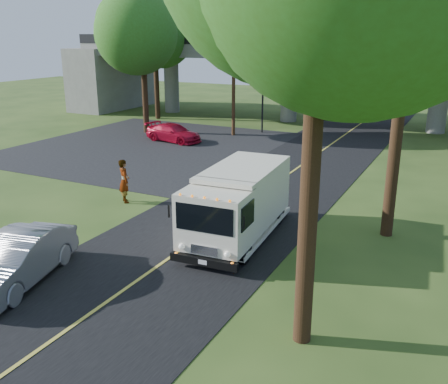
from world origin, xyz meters
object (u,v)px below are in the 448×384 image
Objects in this scene: tree_left_far at (155,32)px; step_van at (238,202)px; tree_left_lot at (143,25)px; pedestrian at (124,181)px; utility_pole at (234,73)px; traffic_signal at (263,91)px; silver_sedan at (17,259)px; red_sedan at (174,133)px.

step_van is (18.10, -21.67, -6.02)m from tree_left_far.
tree_left_lot reaches higher than step_van.
pedestrian is (11.74, -20.17, -6.46)m from tree_left_far.
tree_left_far is at bearing 157.57° from utility_pole.
utility_pole is at bearing 112.17° from step_van.
utility_pole is 1.41× the size of step_van.
utility_pole is 4.55× the size of pedestrian.
utility_pole is 16.90m from pedestrian.
traffic_signal is 21.21m from step_van.
traffic_signal reaches higher than silver_sedan.
tree_left_far is 1.55× the size of step_van.
pedestrian is at bearing -59.81° from tree_left_far.
utility_pole is 7.43m from tree_left_lot.
traffic_signal is 2.86m from utility_pole.
step_van is 3.23× the size of pedestrian.
tree_left_far is 12.25m from red_sedan.
step_van is at bearing -50.13° from tree_left_far.
tree_left_far is 2.31× the size of red_sedan.
tree_left_far reaches higher than red_sedan.
tree_left_far is (-10.79, 1.84, 4.25)m from traffic_signal.
red_sedan is at bearing 125.78° from step_van.
traffic_signal reaches higher than red_sedan.
step_van is at bearing -153.55° from pedestrian.
tree_left_far is 28.87m from step_van.
tree_left_lot is 5.31× the size of pedestrian.
utility_pole is at bearing -26.18° from red_sedan.
step_van reaches higher than pedestrian.
step_van is at bearing -63.73° from utility_pole.
tree_left_lot is 18.02m from pedestrian.
tree_left_lot is 2.28× the size of silver_sedan.
utility_pole is 2.10× the size of red_sedan.
pedestrian is (8.74, -14.17, -6.91)m from tree_left_lot.
red_sedan is 21.25m from silver_sedan.
utility_pole is 6.27m from red_sedan.
utility_pole is at bearing 85.49° from silver_sedan.
traffic_signal is 18.49m from pedestrian.
tree_left_far is at bearing 101.36° from silver_sedan.
red_sedan is at bearing -50.16° from tree_left_far.
traffic_signal is at bearing 53.13° from utility_pole.
tree_left_lot is at bearing 101.21° from silver_sedan.
utility_pole is at bearing -41.79° from pedestrian.
red_sedan is (3.51, -1.81, -7.28)m from tree_left_lot.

